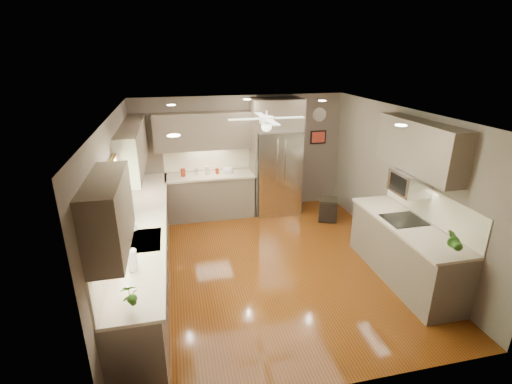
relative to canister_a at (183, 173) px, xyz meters
name	(u,v)px	position (x,y,z in m)	size (l,w,h in m)	color
floor	(270,264)	(1.27, -2.19, -1.02)	(5.00, 5.00, 0.00)	#4B240A
ceiling	(272,114)	(1.27, -2.19, 1.48)	(5.00, 5.00, 0.00)	white
wall_back	(241,154)	(1.27, 0.31, 0.23)	(4.50, 4.50, 0.00)	#62564B
wall_front	(339,288)	(1.27, -4.69, 0.23)	(4.50, 4.50, 0.00)	#62564B
wall_left	(118,207)	(-0.98, -2.19, 0.23)	(5.00, 5.00, 0.00)	#62564B
wall_right	(400,184)	(3.52, -2.19, 0.23)	(5.00, 5.00, 0.00)	#62564B
canister_a	(183,173)	(0.00, 0.00, 0.00)	(0.10, 0.10, 0.16)	maroon
canister_b	(196,172)	(0.27, 0.01, -0.01)	(0.08, 0.08, 0.13)	silver
canister_c	(207,170)	(0.50, 0.02, 0.01)	(0.10, 0.10, 0.16)	#B7AC89
canister_d	(217,171)	(0.70, 0.01, -0.02)	(0.08, 0.08, 0.12)	maroon
soap_bottle	(133,225)	(-0.79, -2.41, 0.03)	(0.10, 0.10, 0.21)	white
potted_plant_left	(128,294)	(-0.69, -4.14, 0.08)	(0.17, 0.11, 0.32)	#2F611B
potted_plant_right	(455,241)	(3.20, -3.91, 0.10)	(0.19, 0.16, 0.35)	#2F611B
bowl	(228,172)	(0.93, -0.02, -0.05)	(0.23, 0.23, 0.06)	#B7AC89
left_run	(146,247)	(-0.68, -2.04, -0.54)	(0.65, 4.70, 1.45)	brown
back_run	(211,195)	(0.55, 0.01, -0.54)	(1.85, 0.65, 1.45)	brown
uppers	(216,147)	(0.53, -1.48, 0.85)	(4.50, 4.70, 0.95)	brown
window	(113,200)	(-0.95, -2.69, 0.53)	(0.05, 1.12, 0.92)	#BFF2B2
sink	(142,242)	(-0.66, -2.69, -0.11)	(0.50, 0.70, 0.32)	silver
refrigerator	(276,159)	(1.97, -0.03, 0.17)	(1.06, 0.75, 2.45)	silver
right_run	(404,249)	(3.20, -2.99, -0.54)	(0.70, 2.20, 1.45)	brown
microwave	(410,183)	(3.30, -2.74, 0.46)	(0.43, 0.55, 0.34)	silver
ceiling_fan	(267,122)	(1.27, -1.89, 1.31)	(1.18, 1.18, 0.32)	white
recessed_lights	(263,110)	(1.23, -1.79, 1.47)	(2.84, 3.14, 0.01)	white
wall_clock	(319,115)	(3.02, 0.29, 1.03)	(0.30, 0.03, 0.30)	white
framed_print	(318,137)	(3.02, 0.29, 0.53)	(0.36, 0.03, 0.30)	black
stool	(328,210)	(2.91, -0.76, -0.78)	(0.49, 0.49, 0.46)	black
paper_towel	(132,260)	(-0.71, -3.44, 0.06)	(0.11, 0.11, 0.28)	white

